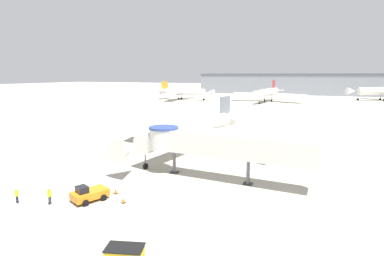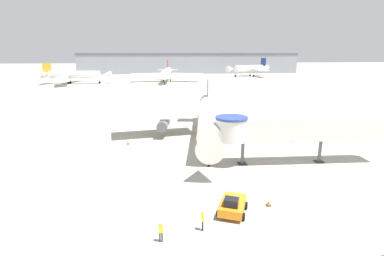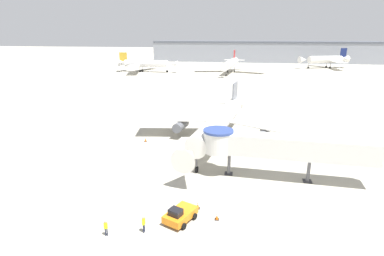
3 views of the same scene
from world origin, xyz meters
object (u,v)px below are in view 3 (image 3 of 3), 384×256
at_px(background_jet_red_tail, 231,63).
at_px(pushback_tug_orange, 180,215).
at_px(ground_crew_wing_walker, 144,223).
at_px(traffic_cone_near_nose, 198,205).
at_px(ground_crew_marshaller, 106,227).
at_px(background_jet_navy_tail, 326,59).
at_px(main_airplane, 220,122).
at_px(traffic_cone_port_wing, 145,140).
at_px(jet_bridge, 275,146).
at_px(traffic_cone_apron_front, 217,217).
at_px(background_jet_gold_tail, 145,63).

bearing_deg(background_jet_red_tail, pushback_tug_orange, -83.87).
bearing_deg(ground_crew_wing_walker, background_jet_red_tail, 3.78).
relative_size(pushback_tug_orange, traffic_cone_near_nose, 5.40).
bearing_deg(ground_crew_marshaller, background_jet_navy_tail, 63.76).
height_order(main_airplane, traffic_cone_port_wing, main_airplane).
relative_size(main_airplane, pushback_tug_orange, 8.12).
bearing_deg(background_jet_red_tail, ground_crew_wing_walker, -85.24).
height_order(traffic_cone_port_wing, background_jet_navy_tail, background_jet_navy_tail).
distance_m(background_jet_navy_tail, background_jet_red_tail, 61.59).
height_order(main_airplane, jet_bridge, main_airplane).
distance_m(traffic_cone_port_wing, traffic_cone_apron_front, 26.33).
distance_m(traffic_cone_port_wing, background_jet_navy_tail, 150.16).
bearing_deg(traffic_cone_near_nose, traffic_cone_port_wing, 122.52).
relative_size(traffic_cone_near_nose, background_jet_navy_tail, 0.03).
bearing_deg(traffic_cone_near_nose, ground_crew_marshaller, -142.04).
bearing_deg(ground_crew_wing_walker, ground_crew_marshaller, 113.07).
relative_size(background_jet_gold_tail, background_jet_navy_tail, 1.11).
xyz_separation_m(jet_bridge, traffic_cone_apron_front, (-6.47, -10.73, -4.30)).
bearing_deg(traffic_cone_near_nose, jet_bridge, 45.77).
relative_size(traffic_cone_near_nose, ground_crew_wing_walker, 0.44).
height_order(traffic_cone_near_nose, background_jet_navy_tail, background_jet_navy_tail).
height_order(jet_bridge, background_jet_gold_tail, background_jet_gold_tail).
bearing_deg(ground_crew_wing_walker, main_airplane, -6.09).
bearing_deg(traffic_cone_apron_front, main_airplane, 94.35).
bearing_deg(pushback_tug_orange, jet_bridge, 71.81).
height_order(jet_bridge, traffic_cone_near_nose, jet_bridge).
relative_size(jet_bridge, background_jet_navy_tail, 0.73).
height_order(main_airplane, ground_crew_marshaller, main_airplane).
xyz_separation_m(traffic_cone_near_nose, ground_crew_marshaller, (-7.92, -6.18, 0.57)).
relative_size(main_airplane, jet_bridge, 1.55).
bearing_deg(ground_crew_marshaller, background_jet_red_tail, 81.07).
xyz_separation_m(jet_bridge, pushback_tug_orange, (-10.22, -11.66, -3.88)).
bearing_deg(jet_bridge, traffic_cone_near_nose, -131.76).
height_order(jet_bridge, traffic_cone_port_wing, jet_bridge).
distance_m(ground_crew_wing_walker, background_jet_red_tail, 129.51).
distance_m(main_airplane, background_jet_red_tail, 102.56).
distance_m(main_airplane, jet_bridge, 15.35).
relative_size(jet_bridge, traffic_cone_near_nose, 28.33).
xyz_separation_m(main_airplane, traffic_cone_port_wing, (-13.20, -1.99, -3.40)).
height_order(traffic_cone_near_nose, traffic_cone_apron_front, traffic_cone_near_nose).
distance_m(traffic_cone_near_nose, ground_crew_marshaller, 10.06).
distance_m(jet_bridge, traffic_cone_port_wing, 24.46).
distance_m(main_airplane, traffic_cone_port_wing, 13.78).
distance_m(traffic_cone_apron_front, background_jet_gold_tail, 132.21).
xyz_separation_m(pushback_tug_orange, traffic_cone_near_nose, (1.45, 2.65, -0.40)).
relative_size(pushback_tug_orange, ground_crew_marshaller, 2.55).
bearing_deg(traffic_cone_apron_front, ground_crew_marshaller, -156.44).
xyz_separation_m(traffic_cone_near_nose, traffic_cone_apron_front, (2.30, -1.72, -0.02)).
distance_m(traffic_cone_near_nose, background_jet_navy_tail, 164.20).
bearing_deg(ground_crew_marshaller, background_jet_gold_tail, 100.18).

